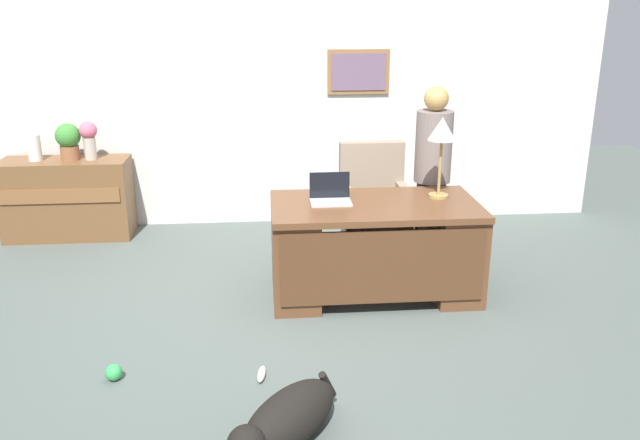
{
  "coord_description": "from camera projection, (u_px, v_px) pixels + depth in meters",
  "views": [
    {
      "loc": [
        -0.08,
        -4.25,
        2.28
      ],
      "look_at": [
        0.32,
        0.3,
        0.75
      ],
      "focal_mm": 36.78,
      "sensor_mm": 36.0,
      "label": 1
    }
  ],
  "objects": [
    {
      "name": "ground_plane",
      "position": [
        279.0,
        332.0,
        4.74
      ],
      "size": [
        12.0,
        12.0,
        0.0
      ],
      "primitive_type": "plane",
      "color": "#4C5651"
    },
    {
      "name": "back_wall",
      "position": [
        270.0,
        95.0,
        6.77
      ],
      "size": [
        7.0,
        0.16,
        2.7
      ],
      "color": "silver",
      "rests_on": "ground_plane"
    },
    {
      "name": "desk",
      "position": [
        375.0,
        246.0,
        5.25
      ],
      "size": [
        1.64,
        0.9,
        0.77
      ],
      "color": "brown",
      "rests_on": "ground_plane"
    },
    {
      "name": "credenza",
      "position": [
        68.0,
        198.0,
        6.57
      ],
      "size": [
        1.24,
        0.5,
        0.79
      ],
      "color": "brown",
      "rests_on": "ground_plane"
    },
    {
      "name": "armchair",
      "position": [
        374.0,
        207.0,
        6.05
      ],
      "size": [
        0.6,
        0.59,
        1.05
      ],
      "color": "gray",
      "rests_on": "ground_plane"
    },
    {
      "name": "person_standing",
      "position": [
        432.0,
        175.0,
        5.78
      ],
      "size": [
        0.32,
        0.32,
        1.6
      ],
      "color": "#262323",
      "rests_on": "ground_plane"
    },
    {
      "name": "dog_lying",
      "position": [
        286.0,
        420.0,
        3.5
      ],
      "size": [
        0.68,
        0.73,
        0.3
      ],
      "color": "black",
      "rests_on": "ground_plane"
    },
    {
      "name": "laptop",
      "position": [
        330.0,
        195.0,
        5.18
      ],
      "size": [
        0.32,
        0.22,
        0.22
      ],
      "color": "#B2B5BA",
      "rests_on": "desk"
    },
    {
      "name": "desk_lamp",
      "position": [
        442.0,
        134.0,
        5.15
      ],
      "size": [
        0.22,
        0.22,
        0.65
      ],
      "color": "#9E8447",
      "rests_on": "desk"
    },
    {
      "name": "vase_with_flowers",
      "position": [
        89.0,
        137.0,
        6.4
      ],
      "size": [
        0.17,
        0.17,
        0.37
      ],
      "color": "#B7AA9D",
      "rests_on": "credenza"
    },
    {
      "name": "vase_empty",
      "position": [
        34.0,
        148.0,
        6.38
      ],
      "size": [
        0.13,
        0.13,
        0.25
      ],
      "primitive_type": "cylinder",
      "color": "silver",
      "rests_on": "credenza"
    },
    {
      "name": "potted_plant",
      "position": [
        68.0,
        140.0,
        6.39
      ],
      "size": [
        0.24,
        0.24,
        0.36
      ],
      "color": "brown",
      "rests_on": "credenza"
    },
    {
      "name": "dog_toy_ball",
      "position": [
        114.0,
        372.0,
        4.13
      ],
      "size": [
        0.11,
        0.11,
        0.11
      ],
      "primitive_type": "sphere",
      "color": "green",
      "rests_on": "ground_plane"
    },
    {
      "name": "dog_toy_bone",
      "position": [
        262.0,
        374.0,
        4.17
      ],
      "size": [
        0.07,
        0.19,
        0.05
      ],
      "primitive_type": "ellipsoid",
      "rotation": [
        0.0,
        0.0,
        4.59
      ],
      "color": "beige",
      "rests_on": "ground_plane"
    }
  ]
}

